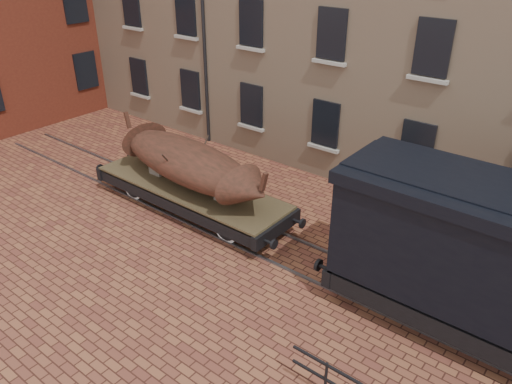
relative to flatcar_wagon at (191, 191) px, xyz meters
The scene contains 5 objects.
ground 4.69m from the flatcar_wagon, ahead, with size 90.00×90.00×0.00m, color brown.
rail_track 4.68m from the flatcar_wagon, ahead, with size 30.00×1.52×0.06m.
flatcar_wagon is the anchor object (origin of this frame).
iron_boat 1.06m from the flatcar_wagon, behind, with size 7.22×2.70×1.71m.
goods_van 9.37m from the flatcar_wagon, ahead, with size 7.38×2.69×3.82m.
Camera 1 is at (6.31, -10.20, 8.60)m, focal length 35.00 mm.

